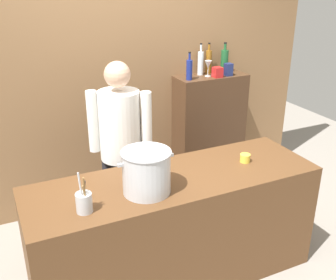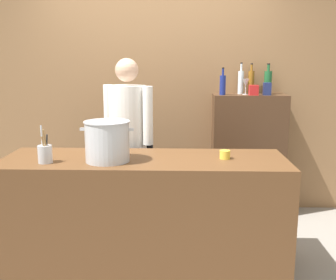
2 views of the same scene
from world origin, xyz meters
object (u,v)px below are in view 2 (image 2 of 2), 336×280
(spice_tin_navy, at_px, (267,89))
(butter_jar, at_px, (225,155))
(chef, at_px, (128,135))
(wine_glass_tall, at_px, (246,83))
(stockpot_large, at_px, (107,141))
(wine_bottle_clear, at_px, (241,82))
(spice_tin_red, at_px, (254,90))
(utensil_crock, at_px, (45,153))
(wine_bottle_green, at_px, (268,82))
(wine_bottle_cobalt, at_px, (223,85))
(wine_bottle_amber, at_px, (251,82))

(spice_tin_navy, bearing_deg, butter_jar, -115.81)
(chef, xyz_separation_m, wine_glass_tall, (1.15, 0.55, 0.44))
(stockpot_large, distance_m, wine_bottle_clear, 1.83)
(spice_tin_red, bearing_deg, butter_jar, -109.95)
(utensil_crock, height_order, wine_bottle_green, wine_bottle_green)
(utensil_crock, xyz_separation_m, wine_bottle_green, (1.90, 1.40, 0.45))
(spice_tin_navy, bearing_deg, chef, -160.28)
(butter_jar, xyz_separation_m, spice_tin_red, (0.40, 1.10, 0.41))
(butter_jar, height_order, wine_bottle_clear, wine_bottle_clear)
(chef, height_order, butter_jar, chef)
(wine_glass_tall, xyz_separation_m, spice_tin_navy, (0.21, -0.06, -0.05))
(chef, bearing_deg, wine_glass_tall, -125.66)
(wine_bottle_cobalt, distance_m, wine_bottle_amber, 0.36)
(wine_bottle_clear, xyz_separation_m, spice_tin_red, (0.11, -0.16, -0.08))
(stockpot_large, xyz_separation_m, spice_tin_red, (1.28, 1.20, 0.29))
(stockpot_large, relative_size, butter_jar, 4.93)
(wine_bottle_green, bearing_deg, wine_bottle_amber, 163.77)
(utensil_crock, height_order, wine_bottle_amber, wine_bottle_amber)
(wine_bottle_cobalt, xyz_separation_m, wine_glass_tall, (0.24, 0.04, 0.01))
(wine_bottle_green, height_order, spice_tin_red, wine_bottle_green)
(stockpot_large, xyz_separation_m, utensil_crock, (-0.45, -0.06, -0.08))
(butter_jar, bearing_deg, spice_tin_red, 70.05)
(wine_bottle_cobalt, bearing_deg, stockpot_large, -128.45)
(wine_bottle_cobalt, xyz_separation_m, spice_tin_red, (0.31, -0.03, -0.05))
(chef, relative_size, wine_glass_tall, 10.22)
(stockpot_large, xyz_separation_m, wine_bottle_cobalt, (0.97, 1.22, 0.35))
(wine_bottle_amber, bearing_deg, butter_jar, -107.41)
(wine_bottle_green, bearing_deg, utensil_crock, -143.61)
(wine_bottle_cobalt, height_order, spice_tin_red, wine_bottle_cobalt)
(wine_bottle_green, bearing_deg, butter_jar, -114.65)
(utensil_crock, relative_size, butter_jar, 3.45)
(butter_jar, xyz_separation_m, spice_tin_navy, (0.54, 1.11, 0.42))
(chef, xyz_separation_m, wine_bottle_green, (1.39, 0.62, 0.45))
(stockpot_large, relative_size, utensil_crock, 1.43)
(utensil_crock, distance_m, spice_tin_red, 2.17)
(wine_glass_tall, xyz_separation_m, spice_tin_red, (0.07, -0.07, -0.06))
(spice_tin_red, bearing_deg, wine_bottle_cobalt, 174.83)
(stockpot_large, xyz_separation_m, butter_jar, (0.88, 0.10, -0.12))
(utensil_crock, relative_size, spice_tin_navy, 2.20)
(chef, xyz_separation_m, wine_bottle_amber, (1.22, 0.67, 0.45))
(wine_bottle_green, xyz_separation_m, spice_tin_red, (-0.17, -0.14, -0.07))
(utensil_crock, xyz_separation_m, wine_bottle_clear, (1.63, 1.42, 0.45))
(wine_glass_tall, bearing_deg, wine_bottle_green, 16.42)
(wine_bottle_green, bearing_deg, wine_bottle_clear, 175.54)
(butter_jar, xyz_separation_m, wine_bottle_cobalt, (0.09, 1.13, 0.47))
(wine_bottle_cobalt, relative_size, spice_tin_red, 2.71)
(utensil_crock, bearing_deg, stockpot_large, 8.06)
(stockpot_large, height_order, wine_bottle_amber, wine_bottle_amber)
(wine_bottle_cobalt, bearing_deg, utensil_crock, -137.83)
(utensil_crock, bearing_deg, spice_tin_red, 36.02)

